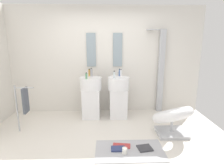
# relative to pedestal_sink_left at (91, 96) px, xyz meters

# --- Properties ---
(ground_plane) EXTENTS (4.80, 3.60, 0.04)m
(ground_plane) POSITION_rel_pedestal_sink_left_xyz_m (0.32, -1.18, -0.55)
(ground_plane) COLOR silver
(rear_partition) EXTENTS (4.80, 0.10, 2.60)m
(rear_partition) POSITION_rel_pedestal_sink_left_xyz_m (0.32, 0.47, 0.77)
(rear_partition) COLOR silver
(rear_partition) RESTS_ON ground_plane
(pedestal_sink_left) EXTENTS (0.49, 0.49, 1.06)m
(pedestal_sink_left) POSITION_rel_pedestal_sink_left_xyz_m (0.00, 0.00, 0.00)
(pedestal_sink_left) COLOR white
(pedestal_sink_left) RESTS_ON ground_plane
(pedestal_sink_right) EXTENTS (0.49, 0.49, 1.06)m
(pedestal_sink_right) POSITION_rel_pedestal_sink_left_xyz_m (0.64, 0.00, 0.00)
(pedestal_sink_right) COLOR white
(pedestal_sink_right) RESTS_ON ground_plane
(vanity_mirror_left) EXTENTS (0.22, 0.03, 0.80)m
(vanity_mirror_left) POSITION_rel_pedestal_sink_left_xyz_m (0.00, 0.40, 1.03)
(vanity_mirror_left) COLOR #8C9EA8
(vanity_mirror_right) EXTENTS (0.22, 0.03, 0.80)m
(vanity_mirror_right) POSITION_rel_pedestal_sink_left_xyz_m (0.64, 0.40, 1.03)
(vanity_mirror_right) COLOR #8C9EA8
(shower_column) EXTENTS (0.49, 0.24, 2.05)m
(shower_column) POSITION_rel_pedestal_sink_left_xyz_m (1.70, 0.35, 0.55)
(shower_column) COLOR #B7BABF
(shower_column) RESTS_ON ground_plane
(lounge_chair) EXTENTS (1.08, 1.08, 0.65)m
(lounge_chair) POSITION_rel_pedestal_sink_left_xyz_m (1.62, -0.89, -0.18)
(lounge_chair) COLOR #B7BABF
(lounge_chair) RESTS_ON ground_plane
(towel_rack) EXTENTS (0.37, 0.22, 0.95)m
(towel_rack) POSITION_rel_pedestal_sink_left_xyz_m (-1.24, -0.69, 0.10)
(towel_rack) COLOR #B7BABF
(towel_rack) RESTS_ON ground_plane
(area_rug) EXTENTS (1.13, 0.66, 0.01)m
(area_rug) POSITION_rel_pedestal_sink_left_xyz_m (0.74, -1.44, -0.52)
(area_rug) COLOR #B2B2B7
(area_rug) RESTS_ON ground_plane
(magazine_red) EXTENTS (0.32, 0.18, 0.02)m
(magazine_red) POSITION_rel_pedestal_sink_left_xyz_m (0.61, -1.32, -0.51)
(magazine_red) COLOR #B73838
(magazine_red) RESTS_ON area_rug
(magazine_navy) EXTENTS (0.23, 0.16, 0.03)m
(magazine_navy) POSITION_rel_pedestal_sink_left_xyz_m (0.54, -1.42, -0.50)
(magazine_navy) COLOR navy
(magazine_navy) RESTS_ON area_rug
(magazine_charcoal) EXTENTS (0.27, 0.25, 0.02)m
(magazine_charcoal) POSITION_rel_pedestal_sink_left_xyz_m (0.99, -1.41, -0.51)
(magazine_charcoal) COLOR #38383D
(magazine_charcoal) RESTS_ON area_rug
(coffee_mug) EXTENTS (0.08, 0.08, 0.10)m
(coffee_mug) POSITION_rel_pedestal_sink_left_xyz_m (0.64, -1.53, -0.47)
(coffee_mug) COLOR white
(coffee_mug) RESTS_ON area_rug
(soap_bottle_grey) EXTENTS (0.06, 0.06, 0.20)m
(soap_bottle_grey) POSITION_rel_pedestal_sink_left_xyz_m (0.01, 0.14, 0.53)
(soap_bottle_grey) COLOR #99999E
(soap_bottle_grey) RESTS_ON pedestal_sink_left
(soap_bottle_clear) EXTENTS (0.05, 0.05, 0.17)m
(soap_bottle_clear) POSITION_rel_pedestal_sink_left_xyz_m (0.54, -0.13, 0.51)
(soap_bottle_clear) COLOR silver
(soap_bottle_clear) RESTS_ON pedestal_sink_right
(soap_bottle_amber) EXTENTS (0.06, 0.06, 0.18)m
(soap_bottle_amber) POSITION_rel_pedestal_sink_left_xyz_m (-0.04, 0.16, 0.52)
(soap_bottle_amber) COLOR #C68C38
(soap_bottle_amber) RESTS_ON pedestal_sink_left
(soap_bottle_white) EXTENTS (0.05, 0.05, 0.17)m
(soap_bottle_white) POSITION_rel_pedestal_sink_left_xyz_m (0.71, 0.13, 0.51)
(soap_bottle_white) COLOR white
(soap_bottle_white) RESTS_ON pedestal_sink_right
(soap_bottle_green) EXTENTS (0.04, 0.04, 0.14)m
(soap_bottle_green) POSITION_rel_pedestal_sink_left_xyz_m (-0.08, -0.17, 0.50)
(soap_bottle_green) COLOR #59996B
(soap_bottle_green) RESTS_ON pedestal_sink_left
(soap_bottle_blue) EXTENTS (0.04, 0.04, 0.17)m
(soap_bottle_blue) POSITION_rel_pedestal_sink_left_xyz_m (0.67, 0.16, 0.52)
(soap_bottle_blue) COLOR #4C72B7
(soap_bottle_blue) RESTS_ON pedestal_sink_right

